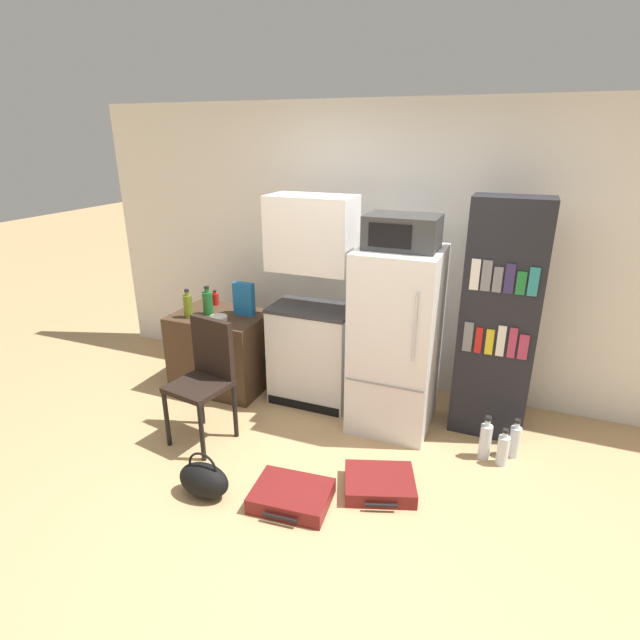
{
  "coord_description": "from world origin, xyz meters",
  "views": [
    {
      "loc": [
        1.03,
        -2.32,
        2.27
      ],
      "look_at": [
        -0.25,
        0.85,
        0.99
      ],
      "focal_mm": 28.0,
      "sensor_mm": 36.0,
      "label": 1
    }
  ],
  "objects_px": {
    "bookshelf": "(498,322)",
    "water_bottle_back": "(485,441)",
    "water_bottle_middle": "(503,450)",
    "bottle_green_tall": "(208,303)",
    "bottle_olive_oil": "(188,306)",
    "bowl": "(219,318)",
    "refrigerator": "(396,340)",
    "microwave": "(402,232)",
    "cereal_box": "(244,299)",
    "suitcase_large_flat": "(291,496)",
    "side_table": "(222,350)",
    "bottle_ketchup_red": "(215,299)",
    "water_bottle_front": "(515,441)",
    "handbag": "(204,480)",
    "kitchen_hutch": "(312,312)",
    "suitcase_small_flat": "(379,484)"
  },
  "relations": [
    {
      "from": "suitcase_large_flat",
      "to": "handbag",
      "type": "xyz_separation_m",
      "value": [
        -0.57,
        -0.15,
        0.07
      ]
    },
    {
      "from": "bowl",
      "to": "suitcase_small_flat",
      "type": "relative_size",
      "value": 0.27
    },
    {
      "from": "bookshelf",
      "to": "water_bottle_middle",
      "type": "distance_m",
      "value": 0.94
    },
    {
      "from": "suitcase_small_flat",
      "to": "refrigerator",
      "type": "bearing_deg",
      "value": 79.85
    },
    {
      "from": "handbag",
      "to": "water_bottle_middle",
      "type": "bearing_deg",
      "value": 31.14
    },
    {
      "from": "bookshelf",
      "to": "handbag",
      "type": "relative_size",
      "value": 5.18
    },
    {
      "from": "bookshelf",
      "to": "bowl",
      "type": "height_order",
      "value": "bookshelf"
    },
    {
      "from": "bookshelf",
      "to": "suitcase_large_flat",
      "type": "bearing_deg",
      "value": -128.07
    },
    {
      "from": "refrigerator",
      "to": "water_bottle_middle",
      "type": "relative_size",
      "value": 4.99
    },
    {
      "from": "refrigerator",
      "to": "microwave",
      "type": "xyz_separation_m",
      "value": [
        -0.0,
        -0.0,
        0.86
      ]
    },
    {
      "from": "water_bottle_front",
      "to": "cereal_box",
      "type": "bearing_deg",
      "value": 174.47
    },
    {
      "from": "bookshelf",
      "to": "water_bottle_middle",
      "type": "bearing_deg",
      "value": -70.79
    },
    {
      "from": "kitchen_hutch",
      "to": "bottle_ketchup_red",
      "type": "distance_m",
      "value": 1.08
    },
    {
      "from": "handbag",
      "to": "water_bottle_front",
      "type": "relative_size",
      "value": 1.15
    },
    {
      "from": "bottle_olive_oil",
      "to": "bowl",
      "type": "distance_m",
      "value": 0.31
    },
    {
      "from": "suitcase_large_flat",
      "to": "suitcase_small_flat",
      "type": "xyz_separation_m",
      "value": [
        0.5,
        0.33,
        -0.0
      ]
    },
    {
      "from": "kitchen_hutch",
      "to": "bottle_green_tall",
      "type": "xyz_separation_m",
      "value": [
        -0.98,
        -0.12,
        0.0
      ]
    },
    {
      "from": "microwave",
      "to": "water_bottle_front",
      "type": "relative_size",
      "value": 1.69
    },
    {
      "from": "water_bottle_middle",
      "to": "bottle_green_tall",
      "type": "bearing_deg",
      "value": 174.47
    },
    {
      "from": "bookshelf",
      "to": "water_bottle_front",
      "type": "bearing_deg",
      "value": -53.69
    },
    {
      "from": "suitcase_small_flat",
      "to": "handbag",
      "type": "bearing_deg",
      "value": -174.8
    },
    {
      "from": "bottle_ketchup_red",
      "to": "water_bottle_back",
      "type": "height_order",
      "value": "bottle_ketchup_red"
    },
    {
      "from": "microwave",
      "to": "bottle_green_tall",
      "type": "relative_size",
      "value": 1.99
    },
    {
      "from": "handbag",
      "to": "side_table",
      "type": "bearing_deg",
      "value": 117.6
    },
    {
      "from": "kitchen_hutch",
      "to": "water_bottle_middle",
      "type": "bearing_deg",
      "value": -12.81
    },
    {
      "from": "bottle_olive_oil",
      "to": "bowl",
      "type": "relative_size",
      "value": 1.76
    },
    {
      "from": "microwave",
      "to": "kitchen_hutch",
      "type": "bearing_deg",
      "value": 172.06
    },
    {
      "from": "kitchen_hutch",
      "to": "handbag",
      "type": "bearing_deg",
      "value": -96.25
    },
    {
      "from": "cereal_box",
      "to": "suitcase_large_flat",
      "type": "xyz_separation_m",
      "value": [
        1.07,
        -1.31,
        -0.82
      ]
    },
    {
      "from": "water_bottle_front",
      "to": "water_bottle_back",
      "type": "relative_size",
      "value": 0.9
    },
    {
      "from": "bottle_ketchup_red",
      "to": "cereal_box",
      "type": "bearing_deg",
      "value": -19.45
    },
    {
      "from": "bottle_green_tall",
      "to": "water_bottle_front",
      "type": "height_order",
      "value": "bottle_green_tall"
    },
    {
      "from": "bookshelf",
      "to": "water_bottle_back",
      "type": "distance_m",
      "value": 0.89
    },
    {
      "from": "bookshelf",
      "to": "water_bottle_front",
      "type": "xyz_separation_m",
      "value": [
        0.23,
        -0.31,
        -0.8
      ]
    },
    {
      "from": "refrigerator",
      "to": "cereal_box",
      "type": "height_order",
      "value": "refrigerator"
    },
    {
      "from": "bottle_olive_oil",
      "to": "suitcase_large_flat",
      "type": "bearing_deg",
      "value": -35.38
    },
    {
      "from": "water_bottle_back",
      "to": "handbag",
      "type": "bearing_deg",
      "value": -146.17
    },
    {
      "from": "kitchen_hutch",
      "to": "refrigerator",
      "type": "bearing_deg",
      "value": -7.83
    },
    {
      "from": "bowl",
      "to": "handbag",
      "type": "relative_size",
      "value": 0.42
    },
    {
      "from": "side_table",
      "to": "water_bottle_middle",
      "type": "relative_size",
      "value": 2.82
    },
    {
      "from": "water_bottle_back",
      "to": "kitchen_hutch",
      "type": "bearing_deg",
      "value": 167.4
    },
    {
      "from": "side_table",
      "to": "water_bottle_back",
      "type": "xyz_separation_m",
      "value": [
        2.41,
        -0.26,
        -0.21
      ]
    },
    {
      "from": "bottle_olive_oil",
      "to": "water_bottle_back",
      "type": "height_order",
      "value": "bottle_olive_oil"
    },
    {
      "from": "bottle_ketchup_red",
      "to": "suitcase_large_flat",
      "type": "height_order",
      "value": "bottle_ketchup_red"
    },
    {
      "from": "side_table",
      "to": "water_bottle_back",
      "type": "height_order",
      "value": "side_table"
    },
    {
      "from": "suitcase_small_flat",
      "to": "water_bottle_front",
      "type": "bearing_deg",
      "value": 22.96
    },
    {
      "from": "bottle_ketchup_red",
      "to": "cereal_box",
      "type": "xyz_separation_m",
      "value": [
        0.41,
        -0.14,
        0.09
      ]
    },
    {
      "from": "bottle_green_tall",
      "to": "cereal_box",
      "type": "relative_size",
      "value": 0.89
    },
    {
      "from": "bookshelf",
      "to": "water_bottle_back",
      "type": "xyz_separation_m",
      "value": [
        0.03,
        -0.41,
        -0.79
      ]
    },
    {
      "from": "bottle_green_tall",
      "to": "water_bottle_back",
      "type": "relative_size",
      "value": 0.76
    }
  ]
}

